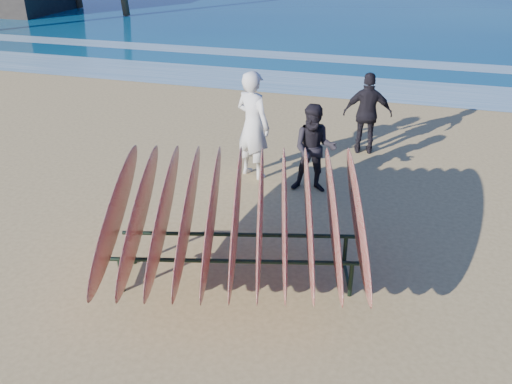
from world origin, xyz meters
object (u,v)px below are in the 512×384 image
at_px(surfboard_rack, 236,216).
at_px(person_dark_b, 368,114).
at_px(person_dark_a, 314,149).
at_px(person_white, 253,125).

distance_m(surfboard_rack, person_dark_b, 5.18).
distance_m(surfboard_rack, person_dark_a, 3.00).
height_order(person_white, person_dark_a, person_white).
height_order(surfboard_rack, person_dark_b, person_dark_b).
relative_size(surfboard_rack, person_white, 1.88).
distance_m(person_dark_a, person_dark_b, 2.21).
bearing_deg(person_white, surfboard_rack, 129.01).
bearing_deg(surfboard_rack, person_dark_b, 62.62).
relative_size(surfboard_rack, person_dark_b, 2.25).
xyz_separation_m(surfboard_rack, person_dark_b, (1.16, 5.05, -0.14)).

